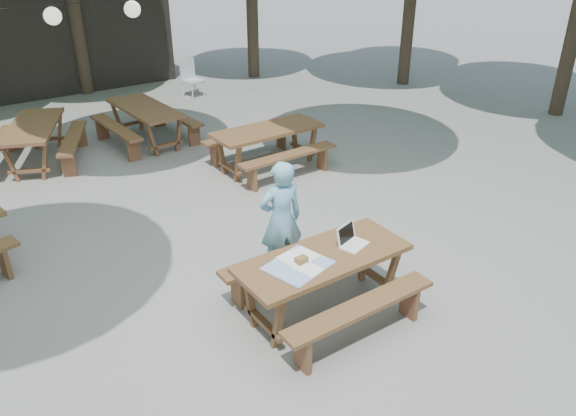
# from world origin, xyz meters

# --- Properties ---
(ground) EXTENTS (80.00, 80.00, 0.00)m
(ground) POSITION_xyz_m (0.00, 0.00, 0.00)
(ground) COLOR slate
(ground) RESTS_ON ground
(pavilion) EXTENTS (6.00, 3.00, 2.80)m
(pavilion) POSITION_xyz_m (0.50, 10.50, 1.40)
(pavilion) COLOR black
(pavilion) RESTS_ON ground
(main_picnic_table) EXTENTS (2.00, 1.58, 0.75)m
(main_picnic_table) POSITION_xyz_m (0.46, -1.78, 0.39)
(main_picnic_table) COLOR brown
(main_picnic_table) RESTS_ON ground
(picnic_table_ne) EXTENTS (2.01, 1.61, 0.75)m
(picnic_table_ne) POSITION_xyz_m (2.23, 2.15, 0.39)
(picnic_table_ne) COLOR brown
(picnic_table_ne) RESTS_ON ground
(picnic_table_far_w) EXTENTS (2.21, 2.37, 0.75)m
(picnic_table_far_w) POSITION_xyz_m (-1.18, 4.74, 0.39)
(picnic_table_far_w) COLOR brown
(picnic_table_far_w) RESTS_ON ground
(picnic_table_far_e) EXTENTS (1.71, 2.05, 0.75)m
(picnic_table_far_e) POSITION_xyz_m (0.92, 4.63, 0.39)
(picnic_table_far_e) COLOR brown
(picnic_table_far_e) RESTS_ON ground
(woman) EXTENTS (0.62, 0.47, 1.56)m
(woman) POSITION_xyz_m (0.51, -0.86, 0.78)
(woman) COLOR #72B5D0
(woman) RESTS_ON ground
(plastic_chair) EXTENTS (0.53, 0.53, 0.90)m
(plastic_chair) POSITION_xyz_m (3.17, 7.16, 0.26)
(plastic_chair) COLOR silver
(plastic_chair) RESTS_ON ground
(laptop) EXTENTS (0.39, 0.35, 0.24)m
(laptop) POSITION_xyz_m (0.86, -1.75, 0.81)
(laptop) COLOR white
(laptop) RESTS_ON main_picnic_table
(tabletop_clutter) EXTENTS (0.77, 0.70, 0.08)m
(tabletop_clutter) POSITION_xyz_m (0.13, -1.77, 0.76)
(tabletop_clutter) COLOR #3666B8
(tabletop_clutter) RESTS_ON main_picnic_table
(paper_lanterns) EXTENTS (9.00, 0.34, 0.38)m
(paper_lanterns) POSITION_xyz_m (-0.19, 6.00, 2.40)
(paper_lanterns) COLOR black
(paper_lanterns) RESTS_ON ground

